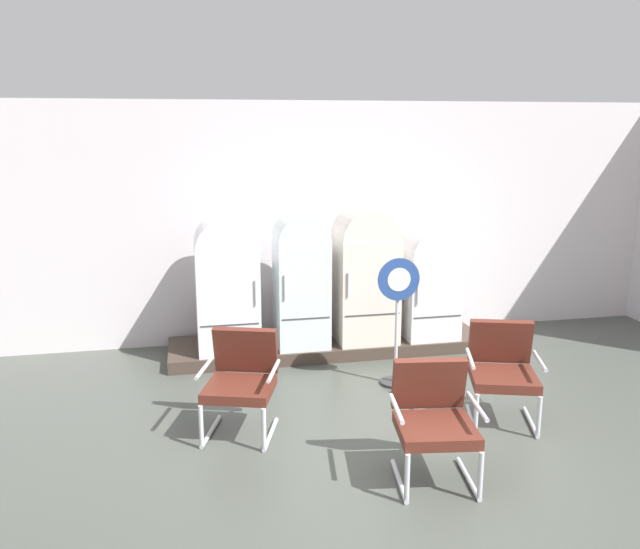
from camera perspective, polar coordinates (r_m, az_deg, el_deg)
ground at (r=5.54m, az=7.76°, el=-17.01°), size 12.00×10.00×0.05m
back_wall at (r=8.43m, az=-0.24°, el=4.67°), size 11.76×0.12×3.02m
display_plinth at (r=8.16m, az=0.67°, el=-6.09°), size 3.85×0.95×0.15m
refrigerator_0 at (r=7.65m, az=-8.10°, el=-0.47°), size 0.71×0.69×1.57m
refrigerator_1 at (r=7.70m, az=-1.64°, el=-0.13°), size 0.61×0.61×1.59m
refrigerator_2 at (r=7.90m, az=4.00°, el=0.31°), size 0.72×0.65×1.63m
refrigerator_3 at (r=8.19m, az=9.42°, el=-0.40°), size 0.65×0.68×1.37m
armchair_left at (r=6.00m, az=-6.84°, el=-8.84°), size 0.78×0.82×0.93m
armchair_right at (r=6.42m, az=15.55°, el=-7.76°), size 0.78×0.82×0.93m
armchair_center at (r=5.30m, az=9.83°, el=-11.97°), size 0.72×0.75×0.93m
sign_stand at (r=6.98m, az=6.71°, el=-4.35°), size 0.45×0.32×1.39m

